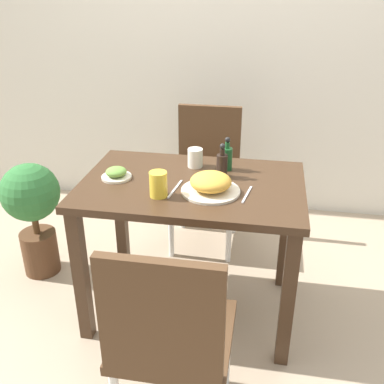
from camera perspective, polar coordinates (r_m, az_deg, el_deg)
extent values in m
plane|color=tan|center=(2.51, 0.00, -14.34)|extent=(16.00, 16.00, 0.00)
cube|color=beige|center=(3.19, 4.27, 20.13)|extent=(8.00, 0.05, 2.60)
cube|color=#3D2819|center=(2.11, 0.00, 0.78)|extent=(1.04, 0.69, 0.04)
cube|color=#3D2819|center=(2.19, -13.91, -10.42)|extent=(0.06, 0.06, 0.70)
cube|color=#3D2819|center=(2.04, 12.04, -13.28)|extent=(0.06, 0.06, 0.70)
cube|color=#3D2819|center=(2.65, -9.00, -3.05)|extent=(0.06, 0.06, 0.70)
cube|color=#3D2819|center=(2.52, 11.86, -4.84)|extent=(0.06, 0.06, 0.70)
cube|color=#4C331E|center=(1.74, -2.20, -17.67)|extent=(0.42, 0.42, 0.04)
cube|color=#4C331E|center=(1.44, -4.03, -15.93)|extent=(0.40, 0.04, 0.44)
cylinder|color=white|center=(2.00, 4.41, -19.36)|extent=(0.03, 0.03, 0.40)
cylinder|color=white|center=(2.05, -6.17, -18.06)|extent=(0.03, 0.03, 0.40)
cube|color=#4C331E|center=(2.82, 1.60, 0.82)|extent=(0.42, 0.42, 0.04)
cube|color=#4C331E|center=(2.90, 2.23, 6.71)|extent=(0.40, 0.04, 0.44)
cylinder|color=white|center=(2.80, -2.67, -4.58)|extent=(0.03, 0.03, 0.40)
cylinder|color=white|center=(2.75, 4.71, -5.23)|extent=(0.03, 0.03, 0.40)
cylinder|color=white|center=(3.10, -1.24, -1.25)|extent=(0.03, 0.03, 0.40)
cylinder|color=white|center=(3.06, 5.39, -1.79)|extent=(0.03, 0.03, 0.40)
cylinder|color=beige|center=(2.01, 2.37, 0.14)|extent=(0.27, 0.27, 0.01)
ellipsoid|color=gold|center=(1.99, 2.39, 1.32)|extent=(0.19, 0.19, 0.08)
cylinder|color=beige|center=(2.18, -9.55, 1.90)|extent=(0.14, 0.14, 0.01)
ellipsoid|color=olive|center=(2.17, -9.61, 2.56)|extent=(0.10, 0.10, 0.04)
cylinder|color=silver|center=(2.26, 0.40, 4.36)|extent=(0.08, 0.08, 0.09)
cylinder|color=gold|center=(1.96, -4.30, 0.99)|extent=(0.08, 0.08, 0.11)
cylinder|color=black|center=(2.15, 3.81, 3.30)|extent=(0.05, 0.05, 0.11)
cylinder|color=black|center=(2.12, 3.87, 5.10)|extent=(0.02, 0.02, 0.03)
sphere|color=black|center=(2.11, 3.90, 5.83)|extent=(0.03, 0.03, 0.03)
cylinder|color=#194C23|center=(2.23, 4.45, 4.19)|extent=(0.05, 0.05, 0.11)
cylinder|color=#194C23|center=(2.21, 4.52, 5.93)|extent=(0.02, 0.02, 0.03)
sphere|color=black|center=(2.20, 4.54, 6.64)|extent=(0.03, 0.03, 0.03)
cube|color=silver|center=(2.04, -2.17, 0.40)|extent=(0.03, 0.19, 0.00)
cube|color=silver|center=(2.00, 6.99, -0.31)|extent=(0.04, 0.17, 0.00)
cylinder|color=#51331E|center=(2.84, -18.69, -7.19)|extent=(0.21, 0.21, 0.26)
cylinder|color=brown|center=(2.75, -19.22, -4.03)|extent=(0.04, 0.04, 0.10)
sphere|color=#2D6B33|center=(2.66, -19.88, -0.03)|extent=(0.33, 0.33, 0.33)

